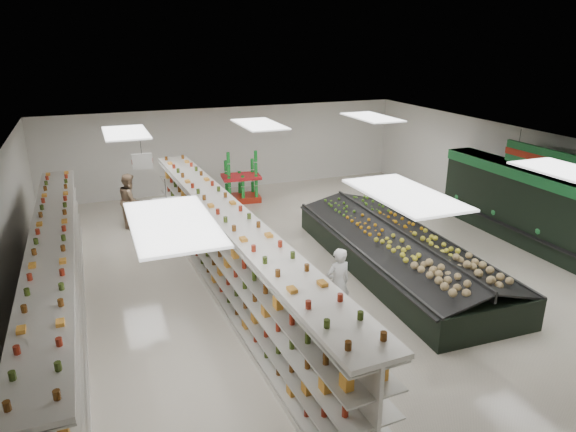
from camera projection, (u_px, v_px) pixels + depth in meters
name	position (u px, v px, depth m)	size (l,w,h in m)	color
floor	(310.00, 268.00, 13.47)	(16.00, 16.00, 0.00)	beige
ceiling	(311.00, 148.00, 12.40)	(14.00, 16.00, 0.02)	white
wall_back	(228.00, 149.00, 19.96)	(14.00, 0.02, 3.20)	white
wall_right	(524.00, 183.00, 15.34)	(0.02, 16.00, 3.20)	white
produce_wall_case	(551.00, 211.00, 13.98)	(0.93, 8.00, 2.20)	black
aisle_sign_near	(167.00, 208.00, 9.49)	(0.52, 0.06, 0.75)	white
aisle_sign_far	(142.00, 161.00, 13.00)	(0.52, 0.06, 0.75)	white
hortifruti_banner	(552.00, 162.00, 13.42)	(0.12, 3.20, 0.95)	#1B6730
gondola_left	(59.00, 285.00, 10.57)	(0.91, 11.34, 1.97)	silver
gondola_center	(231.00, 259.00, 11.66)	(1.44, 12.04, 2.08)	silver
produce_island	(397.00, 251.00, 13.29)	(2.92, 7.42, 1.09)	black
soda_endcap	(241.00, 179.00, 18.64)	(1.45, 1.06, 1.75)	#A32312
shopper_main	(338.00, 284.00, 10.85)	(0.59, 0.39, 1.61)	silver
shopper_background	(130.00, 200.00, 16.20)	(0.83, 0.51, 1.71)	#977E5D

